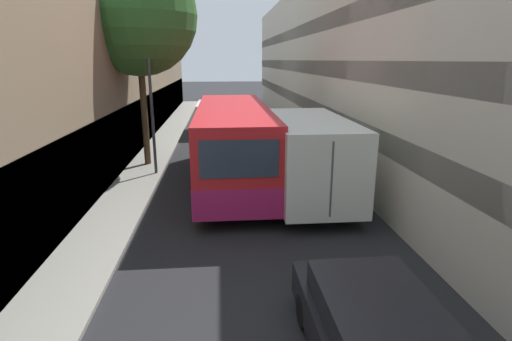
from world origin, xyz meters
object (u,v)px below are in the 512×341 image
at_px(street_lamp, 148,53).
at_px(street_tree_left, 137,15).
at_px(car_hatchback, 376,334).
at_px(panel_van, 213,116).
at_px(bus, 233,143).
at_px(box_truck, 302,151).

xyz_separation_m(street_lamp, street_tree_left, (-0.60, 1.61, 1.54)).
bearing_deg(car_hatchback, panel_van, 97.32).
relative_size(bus, street_tree_left, 1.12).
bearing_deg(street_lamp, bus, -22.08).
bearing_deg(car_hatchback, street_lamp, 113.59).
distance_m(bus, panel_van, 11.40).
height_order(box_truck, panel_van, box_truck).
height_order(car_hatchback, street_lamp, street_lamp).
xyz_separation_m(bus, street_lamp, (-3.21, 1.30, 3.32)).
bearing_deg(car_hatchback, box_truck, 85.93).
distance_m(street_lamp, street_tree_left, 2.31).
xyz_separation_m(car_hatchback, street_lamp, (-5.00, 11.46, 4.23)).
height_order(car_hatchback, bus, bus).
relative_size(car_hatchback, panel_van, 0.91).
height_order(bus, street_tree_left, street_tree_left).
relative_size(bus, panel_van, 2.23).
relative_size(street_lamp, street_tree_left, 0.79).
bearing_deg(car_hatchback, bus, 100.03).
bearing_deg(bus, box_truck, -31.40).
distance_m(panel_van, street_tree_left, 10.39).
relative_size(bus, street_lamp, 1.42).
distance_m(bus, street_tree_left, 6.83).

